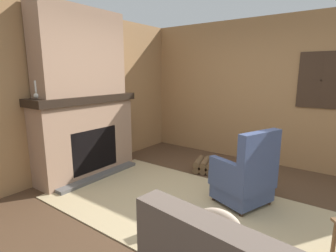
{
  "coord_description": "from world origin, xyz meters",
  "views": [
    {
      "loc": [
        1.42,
        -2.56,
        1.67
      ],
      "look_at": [
        -0.79,
        0.47,
        0.9
      ],
      "focal_mm": 28.0,
      "sensor_mm": 36.0,
      "label": 1
    }
  ],
  "objects_px": {
    "armchair": "(245,177)",
    "storage_case": "(115,89)",
    "decorative_plate_on_mantel": "(85,87)",
    "oil_lamp_vase": "(37,92)",
    "firewood_stack": "(205,165)"
  },
  "relations": [
    {
      "from": "storage_case",
      "to": "decorative_plate_on_mantel",
      "type": "distance_m",
      "value": 0.62
    },
    {
      "from": "oil_lamp_vase",
      "to": "firewood_stack",
      "type": "bearing_deg",
      "value": 51.6
    },
    {
      "from": "oil_lamp_vase",
      "to": "armchair",
      "type": "bearing_deg",
      "value": 26.01
    },
    {
      "from": "decorative_plate_on_mantel",
      "to": "armchair",
      "type": "bearing_deg",
      "value": 9.86
    },
    {
      "from": "storage_case",
      "to": "armchair",
      "type": "bearing_deg",
      "value": -4.04
    },
    {
      "from": "armchair",
      "to": "firewood_stack",
      "type": "xyz_separation_m",
      "value": [
        -0.96,
        0.74,
        -0.27
      ]
    },
    {
      "from": "storage_case",
      "to": "decorative_plate_on_mantel",
      "type": "height_order",
      "value": "decorative_plate_on_mantel"
    },
    {
      "from": "firewood_stack",
      "to": "storage_case",
      "type": "bearing_deg",
      "value": -160.21
    },
    {
      "from": "firewood_stack",
      "to": "storage_case",
      "type": "xyz_separation_m",
      "value": [
        -1.57,
        -0.56,
        1.27
      ]
    },
    {
      "from": "armchair",
      "to": "decorative_plate_on_mantel",
      "type": "relative_size",
      "value": 4.05
    },
    {
      "from": "firewood_stack",
      "to": "storage_case",
      "type": "relative_size",
      "value": 2.32
    },
    {
      "from": "armchair",
      "to": "storage_case",
      "type": "distance_m",
      "value": 2.72
    },
    {
      "from": "firewood_stack",
      "to": "oil_lamp_vase",
      "type": "height_order",
      "value": "oil_lamp_vase"
    },
    {
      "from": "decorative_plate_on_mantel",
      "to": "oil_lamp_vase",
      "type": "bearing_deg",
      "value": -88.55
    },
    {
      "from": "storage_case",
      "to": "decorative_plate_on_mantel",
      "type": "bearing_deg",
      "value": -91.86
    }
  ]
}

